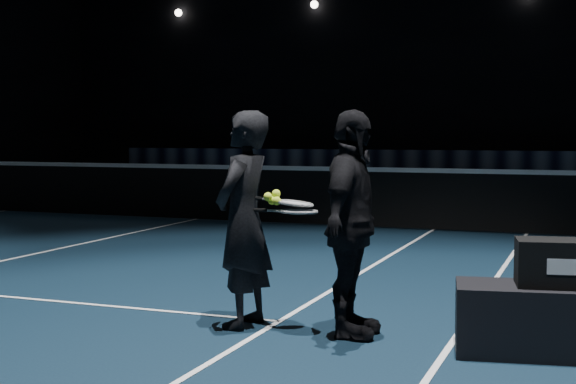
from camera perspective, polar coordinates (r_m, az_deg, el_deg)
name	(u,v)px	position (r m, az deg, el deg)	size (l,w,h in m)	color
floor	(194,220)	(13.84, -6.70, -1.98)	(36.00, 36.00, 0.00)	black
wall_back	(416,40)	(31.05, 9.11, 10.66)	(30.00, 30.00, 0.00)	black
court_lines	(194,220)	(13.84, -6.70, -1.96)	(10.98, 23.78, 0.01)	white
net_mesh	(194,194)	(13.80, -6.72, -0.12)	(12.80, 0.02, 0.86)	black
net_tape	(194,167)	(13.77, -6.74, 1.81)	(12.80, 0.03, 0.07)	white
sponsor_backdrop	(400,163)	(28.43, 7.96, 2.08)	(22.00, 0.15, 0.90)	black
player_bench	(575,321)	(5.73, 19.76, -8.65)	(1.56, 0.52, 0.47)	black
bag_signature	(576,267)	(5.49, 19.82, -5.07)	(0.36, 0.00, 0.10)	white
player_a	(244,219)	(6.12, -3.17, -1.96)	(0.60, 0.40, 1.66)	black
player_b	(351,224)	(5.83, 4.50, -2.28)	(0.97, 0.40, 1.66)	black
racket_lower	(299,212)	(5.94, 0.80, -1.40)	(0.68, 0.22, 0.03)	black
racket_upper	(295,203)	(5.99, 0.48, -0.80)	(0.68, 0.22, 0.03)	black
tennis_balls	(275,199)	(6.01, -0.94, -0.47)	(0.12, 0.10, 0.12)	#DDEE32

